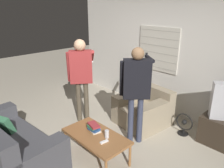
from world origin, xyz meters
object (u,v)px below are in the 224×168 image
(couch_blue, at_px, (8,149))
(person_right_standing, at_px, (137,84))
(book_stack, at_px, (94,127))
(person_left_standing, at_px, (81,71))
(spare_remote, at_px, (104,142))
(soda_can, at_px, (107,134))
(floor_fan, at_px, (184,124))
(armchair_beige, at_px, (144,110))
(coffee_table, at_px, (96,137))

(couch_blue, height_order, person_right_standing, person_right_standing)
(book_stack, bearing_deg, couch_blue, -117.58)
(person_left_standing, relative_size, spare_remote, 12.76)
(person_right_standing, height_order, soda_can, person_right_standing)
(spare_remote, distance_m, floor_fan, 1.74)
(book_stack, height_order, soda_can, book_stack)
(book_stack, distance_m, floor_fan, 1.77)
(armchair_beige, bearing_deg, book_stack, 99.28)
(coffee_table, distance_m, floor_fan, 1.76)
(couch_blue, distance_m, person_right_standing, 2.19)
(person_right_standing, bearing_deg, soda_can, -132.50)
(person_left_standing, distance_m, spare_remote, 1.66)
(spare_remote, bearing_deg, couch_blue, -123.34)
(book_stack, bearing_deg, person_right_standing, 73.16)
(person_right_standing, relative_size, spare_remote, 12.71)
(couch_blue, xyz_separation_m, person_right_standing, (0.82, 1.88, 0.74))
(coffee_table, height_order, person_left_standing, person_left_standing)
(spare_remote, height_order, floor_fan, spare_remote)
(couch_blue, distance_m, spare_remote, 1.41)
(book_stack, distance_m, soda_can, 0.28)
(armchair_beige, height_order, soda_can, armchair_beige)
(soda_can, bearing_deg, person_left_standing, 158.21)
(armchair_beige, xyz_separation_m, soda_can, (0.35, -1.36, 0.20))
(spare_remote, bearing_deg, book_stack, 173.57)
(coffee_table, distance_m, book_stack, 0.16)
(couch_blue, height_order, coffee_table, couch_blue)
(couch_blue, bearing_deg, armchair_beige, 73.67)
(floor_fan, bearing_deg, person_right_standing, -120.90)
(armchair_beige, xyz_separation_m, coffee_table, (0.18, -1.44, 0.09))
(person_left_standing, bearing_deg, person_right_standing, -44.71)
(person_left_standing, relative_size, book_stack, 6.44)
(coffee_table, relative_size, person_left_standing, 0.62)
(armchair_beige, distance_m, spare_remote, 1.54)
(soda_can, xyz_separation_m, floor_fan, (0.45, 1.56, -0.28))
(couch_blue, relative_size, person_left_standing, 1.04)
(person_left_standing, xyz_separation_m, floor_fan, (1.76, 1.04, -0.89))
(armchair_beige, height_order, person_left_standing, person_left_standing)
(coffee_table, relative_size, spare_remote, 7.95)
(person_left_standing, relative_size, soda_can, 13.62)
(person_left_standing, relative_size, person_right_standing, 1.00)
(person_right_standing, xyz_separation_m, floor_fan, (0.50, 0.84, -0.88))
(armchair_beige, height_order, floor_fan, armchair_beige)
(person_right_standing, relative_size, floor_fan, 4.02)
(person_right_standing, distance_m, soda_can, 0.94)
(person_left_standing, distance_m, soda_can, 1.54)
(soda_can, bearing_deg, coffee_table, -155.24)
(armchair_beige, bearing_deg, soda_can, 110.79)
(armchair_beige, height_order, spare_remote, armchair_beige)
(book_stack, height_order, floor_fan, book_stack)
(coffee_table, xyz_separation_m, floor_fan, (0.62, 1.64, -0.18))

